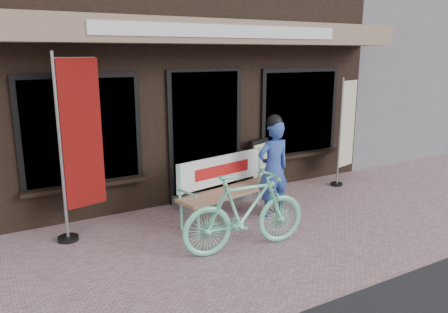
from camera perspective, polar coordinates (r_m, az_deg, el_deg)
ground at (r=6.01m, az=6.57°, el=-10.72°), size 70.00×70.00×0.00m
storefront at (r=9.93m, az=-10.85°, el=16.33°), size 7.00×6.77×6.00m
neighbor_right_near at (r=15.40m, az=20.81°, el=13.90°), size 10.00×7.00×5.60m
bench at (r=6.54m, az=0.41°, el=-3.41°), size 1.80×0.78×0.95m
person at (r=6.64m, az=6.45°, el=-1.32°), size 0.55×0.37×1.56m
bicycle at (r=5.52m, az=2.79°, el=-7.20°), size 1.73×0.64×1.01m
nobori_red at (r=6.03m, az=-18.45°, el=1.49°), size 0.74×0.33×2.47m
nobori_cream at (r=8.49m, az=15.63°, el=3.38°), size 0.60×0.27×2.02m
menu_stand at (r=7.86m, az=4.50°, el=-1.06°), size 0.48×0.25×0.95m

